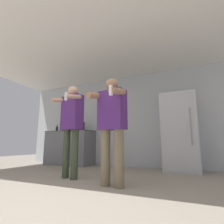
# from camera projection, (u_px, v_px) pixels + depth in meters

# --- Properties ---
(ground_plane) EXTENTS (14.00, 14.00, 0.00)m
(ground_plane) POSITION_uv_depth(u_px,v_px,m) (40.00, 202.00, 1.83)
(ground_plane) COLOR gray
(wall_back) EXTENTS (7.00, 0.06, 2.55)m
(wall_back) POSITION_uv_depth(u_px,v_px,m) (131.00, 120.00, 4.91)
(wall_back) COLOR #B2B7BC
(wall_back) RESTS_ON ground_plane
(ceiling_slab) EXTENTS (7.00, 3.67, 0.05)m
(ceiling_slab) POSITION_uv_depth(u_px,v_px,m) (106.00, 50.00, 3.71)
(ceiling_slab) COLOR silver
(ceiling_slab) RESTS_ON wall_back
(refrigerator) EXTENTS (0.77, 0.69, 1.75)m
(refrigerator) POSITION_uv_depth(u_px,v_px,m) (180.00, 132.00, 4.00)
(refrigerator) COLOR silver
(refrigerator) RESTS_ON ground_plane
(counter) EXTENTS (1.44, 0.67, 0.98)m
(counter) POSITION_uv_depth(u_px,v_px,m) (70.00, 148.00, 5.19)
(counter) COLOR slate
(counter) RESTS_ON ground_plane
(bottle_green_wine) EXTENTS (0.09, 0.09, 0.33)m
(bottle_green_wine) POSITION_uv_depth(u_px,v_px,m) (76.00, 126.00, 5.12)
(bottle_green_wine) COLOR black
(bottle_green_wine) RESTS_ON counter
(bottle_red_label) EXTENTS (0.07, 0.07, 0.31)m
(bottle_red_label) POSITION_uv_depth(u_px,v_px,m) (66.00, 127.00, 5.27)
(bottle_red_label) COLOR black
(bottle_red_label) RESTS_ON counter
(bottle_short_whiskey) EXTENTS (0.07, 0.07, 0.22)m
(bottle_short_whiskey) POSITION_uv_depth(u_px,v_px,m) (57.00, 129.00, 5.40)
(bottle_short_whiskey) COLOR black
(bottle_short_whiskey) RESTS_ON counter
(bottle_dark_rum) EXTENTS (0.09, 0.09, 0.34)m
(bottle_dark_rum) POSITION_uv_depth(u_px,v_px,m) (83.00, 126.00, 5.02)
(bottle_dark_rum) COLOR black
(bottle_dark_rum) RESTS_ON counter
(bottle_tall_gin) EXTENTS (0.09, 0.09, 0.30)m
(bottle_tall_gin) POSITION_uv_depth(u_px,v_px,m) (63.00, 127.00, 5.30)
(bottle_tall_gin) COLOR silver
(bottle_tall_gin) RESTS_ON counter
(person_woman_foreground) EXTENTS (0.56, 0.51, 1.62)m
(person_woman_foreground) POSITION_uv_depth(u_px,v_px,m) (112.00, 122.00, 2.63)
(person_woman_foreground) COLOR #75664C
(person_woman_foreground) RESTS_ON ground_plane
(person_man_side) EXTENTS (0.55, 0.52, 1.69)m
(person_man_side) POSITION_uv_depth(u_px,v_px,m) (71.00, 122.00, 3.23)
(person_man_side) COLOR #38422D
(person_man_side) RESTS_ON ground_plane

